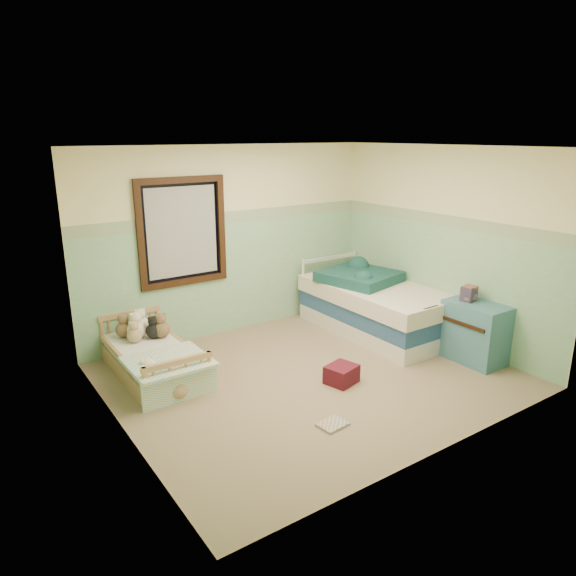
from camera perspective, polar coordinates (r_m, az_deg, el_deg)
floor at (r=6.03m, az=2.49°, el=-9.56°), size 4.20×3.60×0.02m
ceiling at (r=5.42m, az=2.83°, el=15.11°), size 4.20×3.60×0.02m
wall_back at (r=7.08m, az=-6.18°, el=5.09°), size 4.20×0.04×2.50m
wall_front at (r=4.36m, az=17.04°, el=-2.84°), size 4.20×0.04×2.50m
wall_left at (r=4.69m, az=-18.34°, el=-1.61°), size 0.04×3.60×2.50m
wall_right at (r=7.03m, az=16.49°, el=4.43°), size 0.04×3.60×2.50m
wainscot_mint at (r=7.18m, az=-6.00°, el=1.15°), size 4.20×0.01×1.50m
border_strip at (r=7.01m, az=-6.21°, el=7.67°), size 4.20×0.01×0.15m
window_frame at (r=6.71m, az=-11.36°, el=5.97°), size 1.16×0.06×1.36m
window_blinds at (r=6.72m, az=-11.39°, el=5.98°), size 0.92×0.01×1.12m
toddler_bed_frame at (r=6.22m, az=-14.37°, el=-8.19°), size 0.76×1.52×0.19m
toddler_mattress at (r=6.15m, az=-14.47°, el=-6.86°), size 0.69×1.45×0.12m
patchwork_quilt at (r=5.72m, az=-12.86°, el=-7.77°), size 0.82×0.76×0.03m
plush_bed_brown at (r=6.50m, az=-17.36°, el=-4.33°), size 0.19×0.19×0.19m
plush_bed_white at (r=6.55m, az=-15.70°, el=-3.93°), size 0.21×0.21×0.21m
plush_bed_tan at (r=6.32m, az=-16.31°, el=-4.93°), size 0.18×0.18×0.18m
plush_bed_dark at (r=6.38m, az=-14.36°, el=-4.51°), size 0.19×0.19×0.19m
plush_floor_cream at (r=5.80m, az=-14.80°, el=-9.72°), size 0.27×0.27×0.27m
plush_floor_tan at (r=5.60m, az=-11.93°, el=-10.65°), size 0.23×0.23×0.23m
twin_bed_frame at (r=7.34m, az=9.40°, el=-3.89°), size 1.04×2.09×0.22m
twin_boxspring at (r=7.27m, az=9.49°, el=-2.26°), size 1.04×2.09×0.22m
twin_mattress at (r=7.20m, az=9.57°, el=-0.60°), size 1.09×2.13×0.22m
teal_blanket at (r=7.33m, az=7.73°, el=1.25°), size 1.08×1.11×0.14m
dresser at (r=6.66m, az=19.59°, el=-4.54°), size 0.45×0.72×0.72m
book_stack at (r=6.59m, az=19.02°, el=-0.58°), size 0.20×0.17×0.18m
red_pillow at (r=5.86m, az=5.82°, el=-9.28°), size 0.38×0.35×0.20m
floor_book at (r=5.11m, az=4.87°, el=-14.52°), size 0.29×0.23×0.02m
extra_plush_0 at (r=6.42m, az=-16.12°, el=-4.35°), size 0.22×0.22×0.22m
extra_plush_1 at (r=6.38m, az=-13.57°, el=-4.37°), size 0.20×0.20×0.20m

